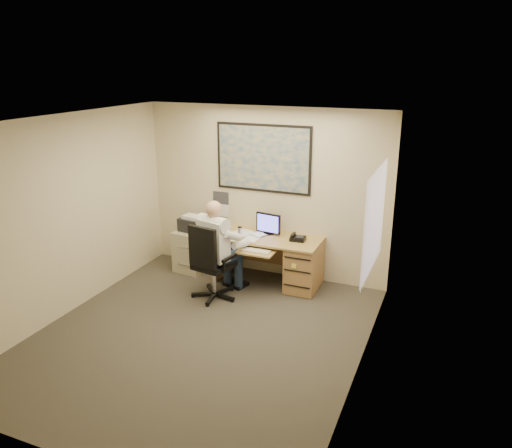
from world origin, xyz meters
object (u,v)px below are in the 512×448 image
at_px(filing_cabinet, 194,246).
at_px(person, 214,250).
at_px(office_chair, 213,277).
at_px(desk, 290,259).

height_order(filing_cabinet, person, person).
height_order(filing_cabinet, office_chair, office_chair).
relative_size(desk, person, 1.09).
distance_m(office_chair, person, 0.41).
relative_size(office_chair, person, 0.79).
height_order(office_chair, person, person).
bearing_deg(desk, filing_cabinet, -179.65).
distance_m(filing_cabinet, office_chair, 1.17).
bearing_deg(filing_cabinet, office_chair, -39.63).
bearing_deg(filing_cabinet, desk, 7.78).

